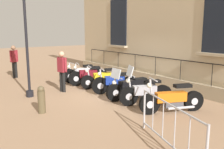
{
  "coord_description": "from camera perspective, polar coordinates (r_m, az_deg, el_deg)",
  "views": [
    {
      "loc": [
        5.65,
        7.76,
        2.55
      ],
      "look_at": [
        0.09,
        0.0,
        0.8
      ],
      "focal_mm": 38.73,
      "sensor_mm": 36.0,
      "label": 1
    }
  ],
  "objects": [
    {
      "name": "ground_plane",
      "position": [
        9.93,
        0.4,
        -4.49
      ],
      "size": [
        60.0,
        60.0,
        0.0
      ],
      "primitive_type": "plane",
      "color": "#9E7A5B"
    },
    {
      "name": "building_facade",
      "position": [
        11.48,
        12.05,
        13.57
      ],
      "size": [
        0.82,
        13.56,
        6.63
      ],
      "color": "#C6B28E",
      "rests_on": "ground_plane"
    },
    {
      "name": "motorcycle_white",
      "position": [
        12.26,
        -6.94,
        0.26
      ],
      "size": [
        2.12,
        0.56,
        1.0
      ],
      "color": "black",
      "rests_on": "ground_plane"
    },
    {
      "name": "motorcycle_maroon",
      "position": [
        11.43,
        -5.48,
        -0.32
      ],
      "size": [
        1.89,
        0.89,
        1.06
      ],
      "color": "black",
      "rests_on": "ground_plane"
    },
    {
      "name": "motorcycle_yellow",
      "position": [
        10.77,
        -2.07,
        -1.14
      ],
      "size": [
        2.02,
        0.86,
        1.02
      ],
      "color": "black",
      "rests_on": "ground_plane"
    },
    {
      "name": "motorcycle_blue",
      "position": [
        9.87,
        0.8,
        -2.01
      ],
      "size": [
        1.88,
        0.96,
        1.03
      ],
      "color": "black",
      "rests_on": "ground_plane"
    },
    {
      "name": "motorcycle_black",
      "position": [
        9.15,
        4.65,
        -3.01
      ],
      "size": [
        2.21,
        0.67,
        1.21
      ],
      "color": "black",
      "rests_on": "ground_plane"
    },
    {
      "name": "motorcycle_silver",
      "position": [
        8.45,
        7.87,
        -4.19
      ],
      "size": [
        1.81,
        0.93,
        1.39
      ],
      "color": "black",
      "rests_on": "ground_plane"
    },
    {
      "name": "motorcycle_orange",
      "position": [
        7.8,
        13.95,
        -5.79
      ],
      "size": [
        2.04,
        1.0,
        1.11
      ],
      "color": "black",
      "rests_on": "ground_plane"
    },
    {
      "name": "lamppost",
      "position": [
        9.67,
        -19.78,
        11.53
      ],
      "size": [
        0.29,
        0.99,
        4.18
      ],
      "color": "black",
      "rests_on": "ground_plane"
    },
    {
      "name": "crowd_barrier",
      "position": [
        5.39,
        13.21,
        -11.46
      ],
      "size": [
        0.83,
        2.38,
        1.05
      ],
      "color": "#B7B7BF",
      "rests_on": "ground_plane"
    },
    {
      "name": "bollard",
      "position": [
        7.85,
        -16.32,
        -5.68
      ],
      "size": [
        0.24,
        0.24,
        0.87
      ],
      "color": "brown",
      "rests_on": "ground_plane"
    },
    {
      "name": "pedestrian_standing",
      "position": [
        14.03,
        -22.11,
        3.28
      ],
      "size": [
        0.47,
        0.37,
        1.76
      ],
      "color": "black",
      "rests_on": "ground_plane"
    },
    {
      "name": "pedestrian_walking",
      "position": [
        10.24,
        -11.7,
        1.26
      ],
      "size": [
        0.3,
        0.52,
        1.7
      ],
      "color": "black",
      "rests_on": "ground_plane"
    }
  ]
}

